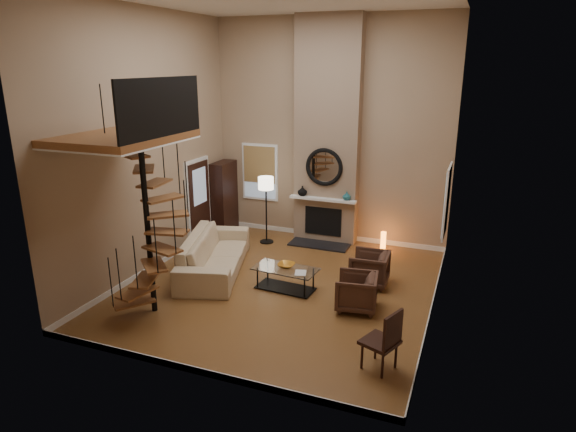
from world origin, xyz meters
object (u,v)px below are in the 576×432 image
at_px(sofa, 214,253).
at_px(coffee_table, 285,276).
at_px(armchair_near, 373,269).
at_px(armchair_far, 360,292).
at_px(floor_lamp, 266,188).
at_px(side_chair, 385,339).
at_px(hutch, 224,197).
at_px(accent_lamp, 383,241).

height_order(sofa, coffee_table, sofa).
bearing_deg(sofa, armchair_near, -98.87).
distance_m(armchair_far, floor_lamp, 4.23).
distance_m(sofa, floor_lamp, 2.33).
bearing_deg(side_chair, armchair_near, 105.18).
bearing_deg(armchair_near, hutch, -116.43).
relative_size(sofa, coffee_table, 2.18).
distance_m(coffee_table, floor_lamp, 3.02).
bearing_deg(side_chair, coffee_table, 139.05).
xyz_separation_m(hutch, coffee_table, (2.89, -2.85, -0.67)).
bearing_deg(armchair_near, coffee_table, -64.60).
bearing_deg(side_chair, hutch, 136.97).
distance_m(armchair_far, coffee_table, 1.64).
bearing_deg(coffee_table, armchair_far, -11.28).
xyz_separation_m(armchair_far, coffee_table, (-1.61, 0.32, -0.07)).
bearing_deg(armchair_far, coffee_table, -109.82).
relative_size(armchair_near, side_chair, 0.76).
height_order(armchair_near, side_chair, side_chair).
height_order(armchair_far, accent_lamp, armchair_far).
height_order(hutch, sofa, hutch).
height_order(floor_lamp, side_chair, floor_lamp).
relative_size(hutch, floor_lamp, 1.11).
distance_m(floor_lamp, accent_lamp, 3.15).
relative_size(armchair_near, coffee_table, 0.58).
bearing_deg(sofa, side_chair, -137.13).
relative_size(sofa, side_chair, 2.87).
height_order(armchair_far, floor_lamp, floor_lamp).
bearing_deg(accent_lamp, floor_lamp, -170.65).
bearing_deg(hutch, accent_lamp, 0.15).
bearing_deg(armchair_far, accent_lamp, 174.64).
bearing_deg(side_chair, floor_lamp, 130.73).
distance_m(sofa, armchair_near, 3.45).
height_order(sofa, armchair_near, sofa).
bearing_deg(sofa, coffee_table, -117.59).
height_order(sofa, armchair_far, sofa).
bearing_deg(armchair_far, hutch, -133.76).
bearing_deg(accent_lamp, armchair_far, -86.82).
relative_size(hutch, sofa, 0.65).
height_order(hutch, coffee_table, hutch).
distance_m(sofa, armchair_far, 3.48).
relative_size(coffee_table, floor_lamp, 0.78).
height_order(accent_lamp, side_chair, side_chair).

